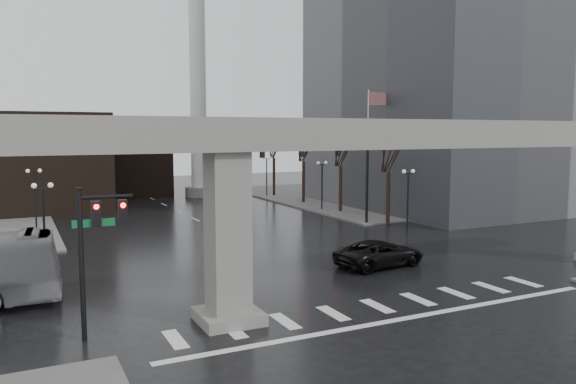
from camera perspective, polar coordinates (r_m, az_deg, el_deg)
name	(u,v)px	position (r m, az deg, el deg)	size (l,w,h in m)	color
ground	(365,300)	(27.88, 7.84, -10.84)	(160.00, 160.00, 0.00)	black
sidewalk_ne	(377,196)	(71.53, 9.00, -0.39)	(28.00, 36.00, 0.15)	slate
elevated_guideway	(389,158)	(27.43, 10.25, 3.46)	(48.00, 2.60, 8.70)	gray
office_tower	(449,11)	(65.76, 16.08, 17.21)	(22.00, 26.00, 42.00)	slate
building_far_left	(24,162)	(64.14, -25.27, 2.77)	(16.00, 14.00, 10.00)	black
building_far_mid	(125,164)	(75.30, -16.21, 2.77)	(10.00, 10.00, 8.00)	black
smokestack	(198,89)	(71.41, -9.14, 10.27)	(3.60, 3.60, 30.00)	silver
signal_mast_arm	(330,159)	(47.43, 4.26, 3.36)	(12.12, 0.43, 8.00)	black
signal_left_pole	(96,236)	(23.08, -18.96, -4.29)	(2.30, 0.30, 6.00)	black
flagpole_assembly	(371,138)	(53.47, 8.38, 5.45)	(2.06, 0.12, 12.00)	silver
lamp_right_0	(408,190)	(46.19, 12.09, 0.24)	(1.22, 0.32, 5.11)	black
lamp_right_1	(322,177)	(57.79, 3.48, 1.53)	(1.22, 0.32, 5.11)	black
lamp_right_2	(267,169)	(70.26, -2.18, 2.35)	(1.22, 0.32, 5.11)	black
lamp_left_0	(43,210)	(36.38, -23.59, -1.71)	(1.22, 0.32, 5.11)	black
lamp_left_1	(35,189)	(50.29, -24.34, 0.30)	(1.22, 0.32, 5.11)	black
lamp_left_2	(30,177)	(64.24, -24.77, 1.43)	(1.22, 0.32, 5.11)	black
tree_right_0	(388,193)	(50.06, 10.16, -0.06)	(1.09, 1.58, 7.50)	black
tree_right_1	(341,184)	(56.66, 5.37, 0.79)	(1.09, 1.61, 7.67)	black
tree_right_2	(304,178)	(63.58, 1.60, 1.45)	(1.10, 1.63, 7.85)	black
tree_right_3	(274,173)	(70.74, -1.42, 1.98)	(1.11, 1.66, 8.02)	black
tree_right_4	(250,168)	(78.05, -3.88, 2.41)	(1.12, 1.69, 8.19)	black
pickup_truck	(380,253)	(34.56, 9.33, -6.17)	(2.64, 5.73, 1.59)	black
far_car	(228,222)	(46.53, -6.15, -3.00)	(1.77, 4.39, 1.49)	black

